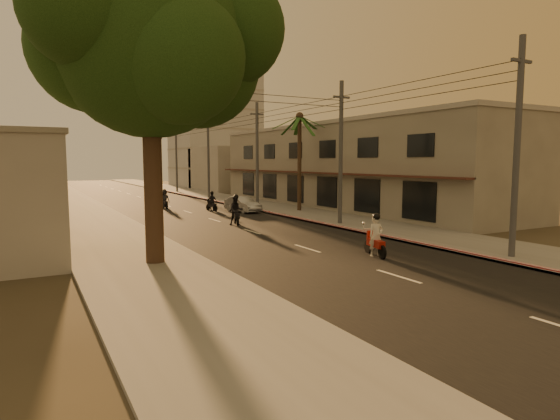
# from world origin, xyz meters

# --- Properties ---
(ground) EXTENTS (160.00, 160.00, 0.00)m
(ground) POSITION_xyz_m (0.00, 0.00, 0.00)
(ground) COLOR #383023
(ground) RESTS_ON ground
(road) EXTENTS (10.00, 140.00, 0.02)m
(road) POSITION_xyz_m (0.00, 20.00, 0.01)
(road) COLOR black
(road) RESTS_ON ground
(sidewalk_right) EXTENTS (5.00, 140.00, 0.12)m
(sidewalk_right) POSITION_xyz_m (7.50, 20.00, 0.06)
(sidewalk_right) COLOR slate
(sidewalk_right) RESTS_ON ground
(sidewalk_left) EXTENTS (5.00, 140.00, 0.12)m
(sidewalk_left) POSITION_xyz_m (-7.50, 20.00, 0.06)
(sidewalk_left) COLOR slate
(sidewalk_left) RESTS_ON ground
(curb_stripe) EXTENTS (0.20, 60.00, 0.20)m
(curb_stripe) POSITION_xyz_m (5.10, 15.00, 0.10)
(curb_stripe) COLOR #AC1219
(curb_stripe) RESTS_ON ground
(shophouse_row) EXTENTS (8.80, 34.20, 7.30)m
(shophouse_row) POSITION_xyz_m (13.95, 18.00, 3.65)
(shophouse_row) COLOR gray
(shophouse_row) RESTS_ON ground
(distant_tower) EXTENTS (12.10, 12.10, 28.00)m
(distant_tower) POSITION_xyz_m (16.00, 56.00, 14.00)
(distant_tower) COLOR #B7B5B2
(distant_tower) RESTS_ON ground
(broadleaf_tree) EXTENTS (9.60, 8.70, 12.10)m
(broadleaf_tree) POSITION_xyz_m (-6.61, 2.14, 8.48)
(broadleaf_tree) COLOR black
(broadleaf_tree) RESTS_ON ground
(palm_tree) EXTENTS (5.00, 5.00, 8.20)m
(palm_tree) POSITION_xyz_m (8.00, 16.00, 7.15)
(palm_tree) COLOR black
(palm_tree) RESTS_ON ground
(utility_poles) EXTENTS (1.20, 48.26, 9.00)m
(utility_poles) POSITION_xyz_m (6.20, 20.00, 6.54)
(utility_poles) COLOR #38383A
(utility_poles) RESTS_ON ground
(filler_right) EXTENTS (8.00, 14.00, 6.00)m
(filler_right) POSITION_xyz_m (14.00, 45.00, 3.00)
(filler_right) COLOR #A6A096
(filler_right) RESTS_ON ground
(scooter_red) EXTENTS (0.91, 1.87, 1.87)m
(scooter_red) POSITION_xyz_m (1.62, -0.87, 0.83)
(scooter_red) COLOR black
(scooter_red) RESTS_ON ground
(scooter_mid_a) EXTENTS (1.27, 1.95, 1.97)m
(scooter_mid_a) POSITION_xyz_m (0.37, 11.11, 0.89)
(scooter_mid_a) COLOR black
(scooter_mid_a) RESTS_ON ground
(scooter_mid_b) EXTENTS (1.04, 1.64, 1.62)m
(scooter_mid_b) POSITION_xyz_m (2.00, 19.82, 0.73)
(scooter_mid_b) COLOR black
(scooter_mid_b) RESTS_ON ground
(scooter_far_a) EXTENTS (0.78, 1.71, 1.68)m
(scooter_far_a) POSITION_xyz_m (-0.85, 23.66, 0.75)
(scooter_far_a) COLOR black
(scooter_far_a) RESTS_ON ground
(parked_car) EXTENTS (2.30, 4.14, 1.25)m
(parked_car) POSITION_xyz_m (3.84, 17.82, 0.63)
(parked_car) COLOR #A4A6AC
(parked_car) RESTS_ON ground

